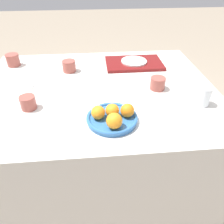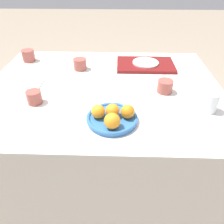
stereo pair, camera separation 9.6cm
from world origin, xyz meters
The scene contains 15 objects.
ground_plane centered at (0.00, 0.00, 0.00)m, with size 12.00×12.00×0.00m, color gray.
table centered at (0.00, 0.00, 0.37)m, with size 1.34×1.06×0.74m.
fruit_platter centered at (0.06, -0.32, 0.75)m, with size 0.23×0.23×0.03m.
orange_0 centered at (0.06, -0.30, 0.79)m, with size 0.06×0.06×0.06m.
orange_1 centered at (0.06, -0.38, 0.79)m, with size 0.07×0.07×0.07m.
orange_2 centered at (0.13, -0.31, 0.79)m, with size 0.06×0.06×0.06m.
orange_3 centered at (0.00, -0.31, 0.79)m, with size 0.06×0.06×0.06m.
water_glass centered at (0.52, -0.22, 0.79)m, with size 0.07×0.07×0.10m.
serving_tray centered at (0.27, 0.29, 0.75)m, with size 0.38×0.24×0.02m.
side_plate centered at (0.27, 0.29, 0.76)m, with size 0.17×0.17×0.01m.
cup_0 centered at (-0.54, 0.35, 0.78)m, with size 0.08×0.08×0.08m.
cup_1 centered at (-0.16, 0.22, 0.78)m, with size 0.08×0.08×0.07m.
cup_2 centered at (0.34, -0.05, 0.77)m, with size 0.08×0.08×0.07m.
cup_3 centered at (-0.33, -0.18, 0.77)m, with size 0.07×0.07×0.07m.
napkin centered at (-0.41, 0.01, 0.74)m, with size 0.11×0.12×0.01m.
Camera 2 is at (0.09, -1.09, 1.35)m, focal length 35.00 mm.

